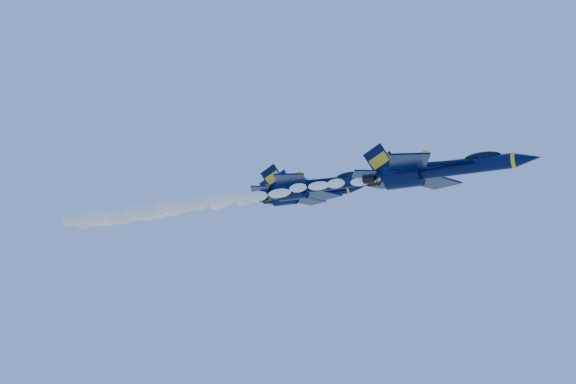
% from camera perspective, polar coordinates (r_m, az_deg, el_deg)
% --- Properties ---
extents(jet_lead, '(17.15, 14.07, 6.37)m').
position_cam_1_polar(jet_lead, '(71.95, 11.72, 1.74)').
color(jet_lead, '#040C31').
extents(smoke_trail_jet_lead, '(34.37, 1.77, 1.60)m').
position_cam_1_polar(smoke_trail_jet_lead, '(81.49, -5.07, -0.66)').
color(smoke_trail_jet_lead, white).
extents(jet_second, '(17.35, 14.23, 6.45)m').
position_cam_1_polar(jet_second, '(89.59, 2.30, 0.52)').
color(jet_second, '#040C31').
extents(smoke_trail_jet_second, '(34.37, 1.79, 1.61)m').
position_cam_1_polar(smoke_trail_jet_second, '(101.98, -10.34, -1.31)').
color(smoke_trail_jet_second, white).
extents(jet_third, '(15.57, 12.77, 5.78)m').
position_cam_1_polar(jet_third, '(99.30, 1.35, -0.12)').
color(jet_third, '#040C31').
extents(smoke_trail_jet_third, '(34.37, 1.61, 1.45)m').
position_cam_1_polar(smoke_trail_jet_third, '(111.38, -9.76, -1.68)').
color(smoke_trail_jet_third, white).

